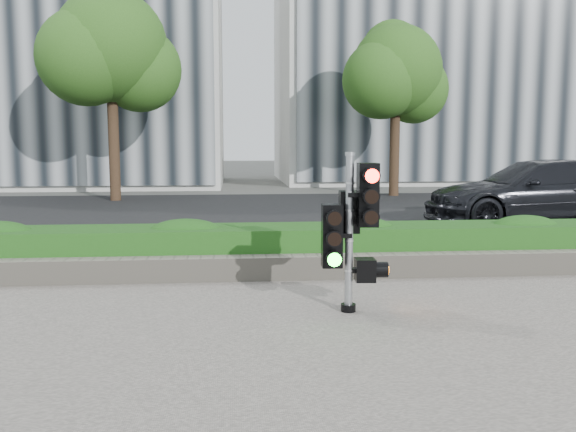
# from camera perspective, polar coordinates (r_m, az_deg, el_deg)

# --- Properties ---
(ground) EXTENTS (120.00, 120.00, 0.00)m
(ground) POSITION_cam_1_polar(r_m,az_deg,el_deg) (7.06, -1.20, -9.57)
(ground) COLOR #51514C
(ground) RESTS_ON ground
(sidewalk) EXTENTS (16.00, 11.00, 0.03)m
(sidewalk) POSITION_cam_1_polar(r_m,az_deg,el_deg) (4.72, 0.98, -18.02)
(sidewalk) COLOR #9E9389
(sidewalk) RESTS_ON ground
(road) EXTENTS (60.00, 13.00, 0.02)m
(road) POSITION_cam_1_polar(r_m,az_deg,el_deg) (16.88, -3.52, 0.13)
(road) COLOR black
(road) RESTS_ON ground
(curb) EXTENTS (60.00, 0.25, 0.12)m
(curb) POSITION_cam_1_polar(r_m,az_deg,el_deg) (10.10, -2.42, -4.18)
(curb) COLOR gray
(curb) RESTS_ON ground
(stone_wall) EXTENTS (12.00, 0.32, 0.34)m
(stone_wall) POSITION_cam_1_polar(r_m,az_deg,el_deg) (8.85, -2.05, -4.84)
(stone_wall) COLOR gray
(stone_wall) RESTS_ON sidewalk
(hedge) EXTENTS (12.00, 1.00, 0.68)m
(hedge) POSITION_cam_1_polar(r_m,az_deg,el_deg) (9.46, -2.26, -3.03)
(hedge) COLOR #368027
(hedge) RESTS_ON sidewalk
(building_left) EXTENTS (16.00, 9.00, 15.00)m
(building_left) POSITION_cam_1_polar(r_m,az_deg,el_deg) (31.44, -21.72, 16.52)
(building_left) COLOR #B7B7B2
(building_left) RESTS_ON ground
(building_right) EXTENTS (18.00, 10.00, 12.00)m
(building_right) POSITION_cam_1_polar(r_m,az_deg,el_deg) (33.99, 15.05, 13.45)
(building_right) COLOR #B7B7B2
(building_right) RESTS_ON ground
(tree_left) EXTENTS (4.61, 4.03, 7.34)m
(tree_left) POSITION_cam_1_polar(r_m,az_deg,el_deg) (21.91, -16.28, 14.64)
(tree_left) COLOR black
(tree_left) RESTS_ON ground
(tree_right) EXTENTS (4.10, 3.58, 6.53)m
(tree_right) POSITION_cam_1_polar(r_m,az_deg,el_deg) (23.22, 10.01, 12.95)
(tree_right) COLOR black
(tree_right) RESTS_ON ground
(traffic_signal) EXTENTS (0.65, 0.48, 1.86)m
(traffic_signal) POSITION_cam_1_polar(r_m,az_deg,el_deg) (7.10, 5.93, -0.76)
(traffic_signal) COLOR black
(traffic_signal) RESTS_ON sidewalk
(car_dark) EXTENTS (5.46, 2.37, 1.56)m
(car_dark) POSITION_cam_1_polar(r_m,az_deg,el_deg) (15.94, 22.17, 2.09)
(car_dark) COLOR black
(car_dark) RESTS_ON road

